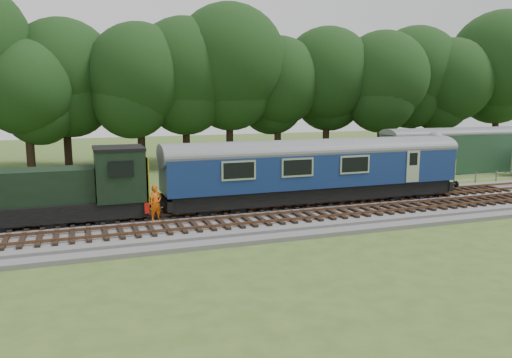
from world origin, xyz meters
name	(u,v)px	position (x,y,z in m)	size (l,w,h in m)	color
ground	(276,218)	(0.00, 0.00, 0.00)	(120.00, 120.00, 0.00)	#38561F
ballast	(276,215)	(0.00, 0.00, 0.17)	(70.00, 7.00, 0.35)	#4C4C4F
track_north	(267,205)	(0.00, 1.40, 0.42)	(67.20, 2.40, 0.21)	black
track_south	(287,217)	(0.00, -1.60, 0.42)	(67.20, 2.40, 0.21)	black
fence	(250,202)	(0.00, 4.50, 0.00)	(64.00, 0.12, 1.00)	#6B6054
tree_line	(191,166)	(0.00, 22.00, 0.00)	(70.00, 8.00, 18.00)	black
dmu_railcar	(316,165)	(3.07, 1.40, 2.61)	(18.05, 2.86, 3.88)	black
shunter_loco	(64,191)	(-10.85, 1.40, 1.97)	(8.91, 2.60, 3.38)	black
worker	(156,203)	(-6.50, 0.22, 1.27)	(0.67, 0.44, 1.83)	#F35B0C
parked_coach	(463,148)	(21.49, 9.87, 2.18)	(15.28, 3.13, 3.89)	#1B3D23
shed	(397,154)	(17.13, 13.20, 1.46)	(4.20, 4.20, 2.87)	#1B3D23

